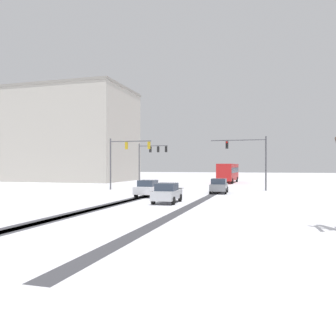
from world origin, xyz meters
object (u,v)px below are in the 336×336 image
traffic_signal_near_left (124,153)px  office_building_far_left_block (61,136)px  bus_oncoming (228,172)px  car_white_second (148,188)px  traffic_signal_near_right (250,154)px  traffic_signal_far_left (150,155)px  car_grey_lead (219,186)px  car_silver_third (167,193)px

traffic_signal_near_left → office_building_far_left_block: 32.13m
traffic_signal_near_left → bus_oncoming: traffic_signal_near_left is taller
traffic_signal_near_left → car_white_second: (6.07, -7.99, -3.80)m
traffic_signal_near_right → office_building_far_left_block: 43.72m
traffic_signal_far_left → traffic_signal_near_right: size_ratio=0.99×
traffic_signal_far_left → car_grey_lead: bearing=-44.1°
traffic_signal_near_left → traffic_signal_far_left: bearing=90.2°
car_white_second → bus_oncoming: 30.22m
car_grey_lead → bus_oncoming: size_ratio=0.38×
car_grey_lead → car_white_second: bearing=-135.2°
car_grey_lead → car_silver_third: size_ratio=1.00×
car_white_second → traffic_signal_near_left: bearing=127.2°
traffic_signal_near_left → car_silver_third: 16.51m
car_silver_third → bus_oncoming: 34.89m
traffic_signal_near_left → car_grey_lead: bearing=-9.0°
car_silver_third → traffic_signal_far_left: bearing=112.6°
bus_oncoming → car_grey_lead: bearing=-86.0°
traffic_signal_far_left → bus_oncoming: bearing=48.7°
bus_oncoming → office_building_far_left_block: 34.80m
traffic_signal_near_right → bus_oncoming: 20.70m
traffic_signal_far_left → office_building_far_left_block: (-23.51, 11.47, 4.47)m
car_white_second → office_building_far_left_block: (-29.61, 29.37, 8.40)m
car_grey_lead → car_silver_third: (-2.68, -11.05, 0.00)m
car_white_second → car_silver_third: size_ratio=0.99×
car_silver_third → traffic_signal_near_left: bearing=126.2°
car_grey_lead → office_building_far_left_block: size_ratio=0.14×
car_silver_third → bus_oncoming: size_ratio=0.38×
car_white_second → car_silver_third: 6.04m
car_white_second → office_building_far_left_block: 42.54m
car_silver_third → office_building_far_left_block: bearing=133.9°
traffic_signal_near_left → car_white_second: size_ratio=1.58×
car_white_second → office_building_far_left_block: bearing=135.2°
traffic_signal_near_left → bus_oncoming: (10.49, 21.88, -2.63)m
car_grey_lead → traffic_signal_near_right: bearing=50.6°
traffic_signal_near_left → traffic_signal_far_left: (-0.03, 9.92, 0.13)m
traffic_signal_far_left → office_building_far_left_block: bearing=154.0°
office_building_far_left_block → traffic_signal_far_left: bearing=-26.0°
traffic_signal_near_right → office_building_far_left_block: office_building_far_left_block is taller
car_silver_third → office_building_far_left_block: size_ratio=0.14×
traffic_signal_near_right → bus_oncoming: size_ratio=0.59×
traffic_signal_far_left → car_grey_lead: size_ratio=1.56×
car_silver_third → office_building_far_left_block: office_building_far_left_block is taller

